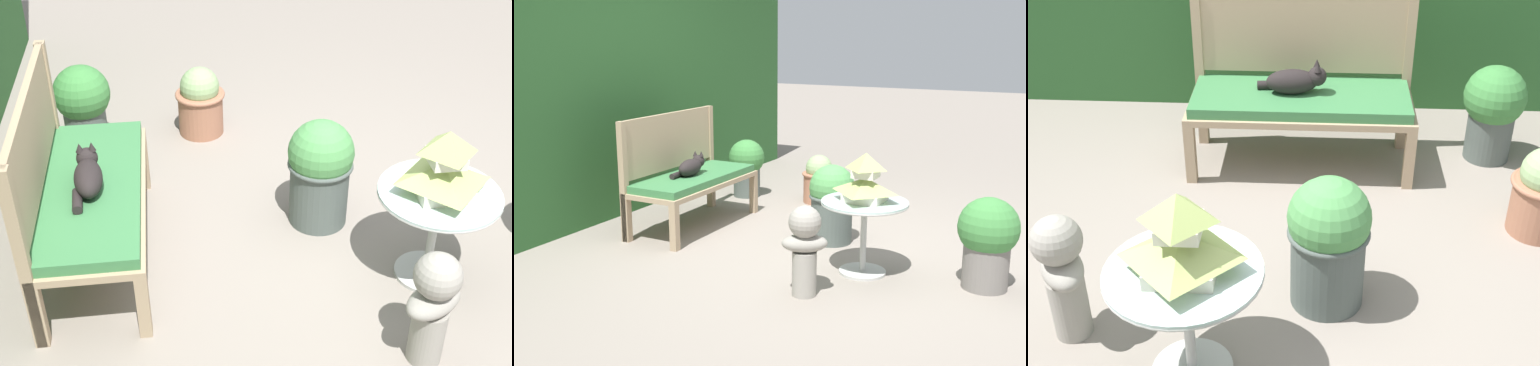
% 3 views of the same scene
% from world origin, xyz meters
% --- Properties ---
extents(ground, '(30.00, 30.00, 0.00)m').
position_xyz_m(ground, '(0.00, 0.00, 0.00)').
color(ground, gray).
extents(garden_bench, '(1.32, 0.54, 0.47)m').
position_xyz_m(garden_bench, '(0.09, 1.22, 0.40)').
color(garden_bench, tan).
rests_on(garden_bench, ground).
extents(bench_backrest, '(1.32, 0.06, 1.00)m').
position_xyz_m(bench_backrest, '(0.09, 1.47, 0.69)').
color(bench_backrest, tan).
rests_on(bench_backrest, ground).
extents(cat, '(0.41, 0.17, 0.20)m').
position_xyz_m(cat, '(0.06, 1.23, 0.55)').
color(cat, black).
rests_on(cat, garden_bench).
extents(patio_table, '(0.62, 0.62, 0.53)m').
position_xyz_m(patio_table, '(-0.29, -0.50, 0.42)').
color(patio_table, '#B7B7B2').
rests_on(patio_table, ground).
extents(pagoda_birdhouse, '(0.35, 0.35, 0.34)m').
position_xyz_m(pagoda_birdhouse, '(-0.29, -0.50, 0.68)').
color(pagoda_birdhouse, silver).
rests_on(pagoda_birdhouse, patio_table).
extents(garden_bust, '(0.30, 0.35, 0.61)m').
position_xyz_m(garden_bust, '(-0.85, -0.30, 0.35)').
color(garden_bust, gray).
rests_on(garden_bust, ground).
extents(potted_plant_patio_mid, '(0.37, 0.37, 0.65)m').
position_xyz_m(potted_plant_patio_mid, '(0.26, -0.02, 0.34)').
color(potted_plant_patio_mid, '#4C5651').
rests_on(potted_plant_patio_mid, ground).
extents(potted_plant_hedge_corner, '(0.37, 0.37, 0.60)m').
position_xyz_m(potted_plant_hedge_corner, '(1.25, 1.36, 0.33)').
color(potted_plant_hedge_corner, '#4C5651').
rests_on(potted_plant_hedge_corner, ground).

